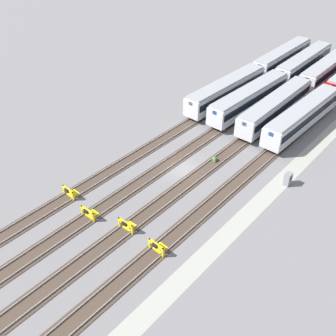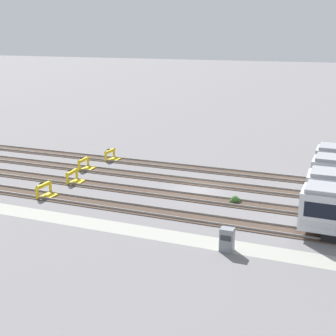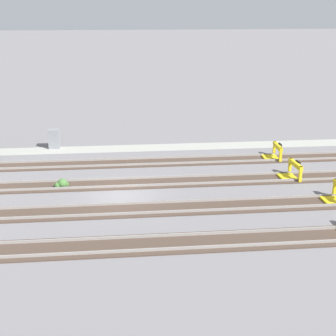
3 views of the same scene
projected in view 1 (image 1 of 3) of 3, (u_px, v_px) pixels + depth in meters
name	position (u px, v px, depth m)	size (l,w,h in m)	color
ground_plane	(184.00, 169.00, 48.70)	(400.00, 400.00, 0.00)	slate
service_walkway	(257.00, 205.00, 43.23)	(54.00, 2.00, 0.01)	#9E9E93
rail_track_nearest	(227.00, 190.00, 45.26)	(90.00, 2.24, 0.21)	#47382D
rail_track_near_inner	(198.00, 176.00, 47.54)	(90.00, 2.24, 0.21)	#47382D
rail_track_middle	(170.00, 162.00, 49.82)	(90.00, 2.24, 0.21)	#47382D
rail_track_far_inner	(146.00, 150.00, 52.10)	(90.00, 2.24, 0.21)	#47382D
subway_car_front_row_left_inner	(283.00, 57.00, 73.84)	(18.03, 3.06, 3.70)	silver
subway_car_front_row_centre	(304.00, 63.00, 71.55)	(18.05, 3.17, 3.70)	silver
subway_car_front_row_right_inner	(226.00, 90.00, 62.28)	(18.05, 3.20, 3.70)	silver
subway_car_front_row_rightmost	(275.00, 107.00, 57.72)	(18.04, 3.09, 3.70)	silver
subway_car_back_row_leftmost	(250.00, 98.00, 60.04)	(18.07, 3.29, 3.70)	silver
subway_car_back_row_centre	(327.00, 69.00, 69.35)	(18.04, 3.10, 3.70)	silver
subway_car_back_row_rightmost	(303.00, 116.00, 55.48)	(18.06, 3.20, 3.70)	silver
bumper_stop_nearest_track	(158.00, 247.00, 37.67)	(1.38, 2.01, 1.22)	yellow
bumper_stop_near_inner_track	(127.00, 225.00, 40.05)	(1.38, 2.01, 1.22)	yellow
bumper_stop_middle_track	(90.00, 213.00, 41.50)	(1.35, 2.00, 1.22)	yellow
bumper_stop_far_inner_track	(70.00, 192.00, 44.28)	(1.38, 2.01, 1.22)	yellow
electrical_cabinet	(288.00, 179.00, 45.76)	(0.90, 0.73, 1.60)	gray
weed_clump	(215.00, 159.00, 49.94)	(0.92, 0.70, 0.64)	#427033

